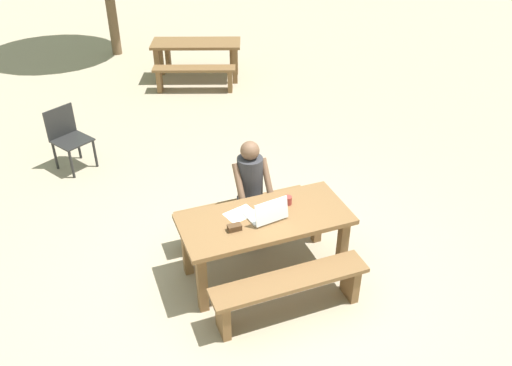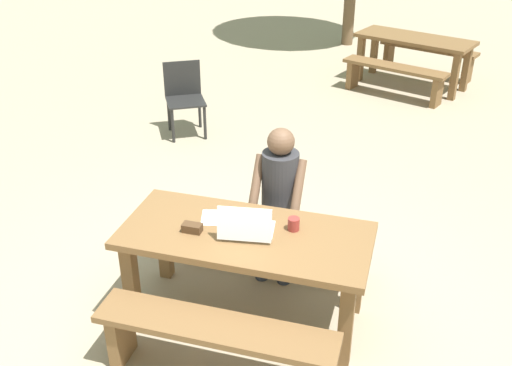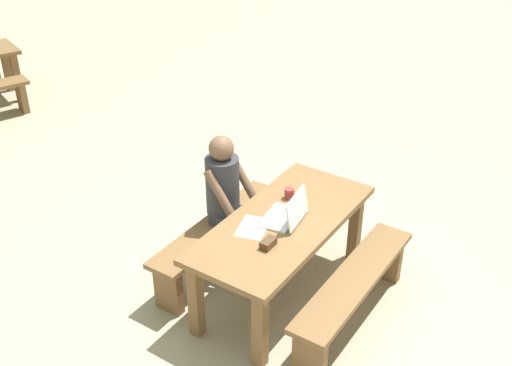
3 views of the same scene
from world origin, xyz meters
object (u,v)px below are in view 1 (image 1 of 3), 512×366
picnic_table_front (265,226)px  person_seated (251,185)px  coffee_mug (288,200)px  laptop (267,213)px  plastic_chair (68,137)px  small_pouch (234,227)px  picnic_table_mid (196,49)px

picnic_table_front → person_seated: person_seated is taller
picnic_table_front → person_seated: (0.08, 0.59, 0.11)m
picnic_table_front → coffee_mug: (0.30, 0.13, 0.16)m
laptop → coffee_mug: 0.33m
picnic_table_front → plastic_chair: plastic_chair is taller
small_pouch → picnic_table_mid: size_ratio=0.07×
person_seated → picnic_table_mid: (0.76, 4.96, -0.12)m
person_seated → small_pouch: bearing=-122.2°
coffee_mug → plastic_chair: bearing=124.7°
small_pouch → person_seated: bearing=57.8°
laptop → small_pouch: bearing=1.3°
coffee_mug → person_seated: bearing=115.6°
small_pouch → picnic_table_mid: small_pouch is taller
person_seated → plastic_chair: (-1.77, 2.41, -0.25)m
picnic_table_front → small_pouch: size_ratio=12.89×
plastic_chair → picnic_table_front: bearing=-90.9°
coffee_mug → plastic_chair: plastic_chair is taller
laptop → picnic_table_mid: 5.64m
laptop → coffee_mug: laptop is taller
person_seated → picnic_table_front: bearing=-97.7°
coffee_mug → person_seated: person_seated is taller
small_pouch → laptop: bearing=9.8°
picnic_table_front → person_seated: 0.61m
picnic_table_front → plastic_chair: bearing=119.3°
picnic_table_front → plastic_chair: size_ratio=1.99×
person_seated → plastic_chair: 3.00m
picnic_table_front → picnic_table_mid: size_ratio=0.96×
coffee_mug → person_seated: size_ratio=0.07×
picnic_table_mid → small_pouch: bearing=-81.5°
laptop → picnic_table_front: bearing=-70.0°
small_pouch → coffee_mug: (0.65, 0.21, 0.02)m
small_pouch → plastic_chair: plastic_chair is taller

